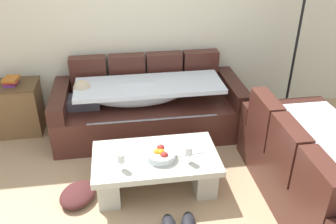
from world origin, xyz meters
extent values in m
cube|color=beige|center=(0.00, 2.15, 1.35)|extent=(9.00, 0.10, 2.70)
cube|color=#4A241D|center=(0.23, 1.60, 0.21)|extent=(2.25, 0.92, 0.42)
cube|color=#4A241D|center=(-0.48, 1.98, 0.65)|extent=(0.44, 0.16, 0.46)
cube|color=#4A241D|center=(0.00, 1.98, 0.65)|extent=(0.44, 0.16, 0.46)
cube|color=#4A241D|center=(0.47, 1.98, 0.65)|extent=(0.44, 0.16, 0.46)
cube|color=#4A241D|center=(0.94, 1.98, 0.65)|extent=(0.44, 0.16, 0.46)
cube|color=#3B1D17|center=(-0.80, 1.60, 0.52)|extent=(0.18, 0.92, 0.20)
cube|color=#3B1D17|center=(1.27, 1.60, 0.52)|extent=(0.18, 0.92, 0.20)
cube|color=#4C4C56|center=(-0.53, 1.59, 0.47)|extent=(0.36, 0.28, 0.11)
sphere|color=beige|center=(-0.53, 1.55, 0.64)|extent=(0.21, 0.21, 0.21)
sphere|color=#CCB793|center=(-0.53, 1.55, 0.67)|extent=(0.20, 0.20, 0.20)
ellipsoid|color=silver|center=(0.09, 1.55, 0.56)|extent=(1.10, 0.44, 0.28)
cube|color=silver|center=(0.23, 1.53, 0.66)|extent=(1.70, 0.60, 0.05)
cube|color=silver|center=(0.23, 1.16, 0.23)|extent=(1.44, 0.04, 0.38)
cube|color=#4A241D|center=(1.65, 0.11, 0.21)|extent=(0.92, 1.90, 0.42)
cube|color=#4A241D|center=(1.27, -0.40, 0.65)|extent=(0.16, 0.48, 0.46)
cube|color=#4A241D|center=(1.27, 0.11, 0.65)|extent=(0.16, 0.48, 0.46)
cube|color=#4A241D|center=(1.27, 0.62, 0.65)|extent=(0.16, 0.48, 0.46)
cube|color=#3B1D17|center=(1.65, 0.97, 0.52)|extent=(0.92, 0.18, 0.20)
ellipsoid|color=silver|center=(1.70, 0.14, 0.56)|extent=(0.44, 0.98, 0.28)
cube|color=beige|center=(0.18, 0.55, 0.35)|extent=(1.20, 0.68, 0.06)
cube|color=beige|center=(-0.28, 0.55, 0.16)|extent=(0.20, 0.54, 0.32)
cube|color=beige|center=(0.64, 0.55, 0.16)|extent=(0.20, 0.54, 0.32)
cylinder|color=silver|center=(0.23, 0.50, 0.42)|extent=(0.28, 0.28, 0.07)
sphere|color=orange|center=(0.19, 0.51, 0.44)|extent=(0.08, 0.08, 0.08)
sphere|color=#B22B26|center=(0.24, 0.57, 0.44)|extent=(0.08, 0.08, 0.08)
sphere|color=#AB2723|center=(0.25, 0.45, 0.44)|extent=(0.08, 0.08, 0.08)
sphere|color=orange|center=(0.23, 0.50, 0.44)|extent=(0.08, 0.08, 0.08)
cylinder|color=silver|center=(-0.14, 0.39, 0.38)|extent=(0.06, 0.06, 0.01)
cylinder|color=silver|center=(-0.14, 0.39, 0.42)|extent=(0.01, 0.01, 0.07)
cylinder|color=silver|center=(-0.14, 0.39, 0.50)|extent=(0.07, 0.07, 0.08)
cylinder|color=silver|center=(0.47, 0.41, 0.38)|extent=(0.06, 0.06, 0.01)
cylinder|color=silver|center=(0.47, 0.41, 0.42)|extent=(0.01, 0.01, 0.07)
cylinder|color=silver|center=(0.47, 0.41, 0.50)|extent=(0.07, 0.07, 0.08)
cube|color=white|center=(0.51, 0.61, 0.39)|extent=(0.30, 0.24, 0.01)
cube|color=brown|center=(-1.44, 1.85, 0.31)|extent=(0.70, 0.42, 0.62)
cube|color=brown|center=(-1.44, 1.85, 0.63)|extent=(0.72, 0.44, 0.02)
cube|color=#72337F|center=(-1.37, 1.85, 0.65)|extent=(0.13, 0.20, 0.03)
cube|color=red|center=(-1.37, 1.86, 0.68)|extent=(0.16, 0.18, 0.03)
cube|color=#B76623|center=(-1.36, 1.84, 0.71)|extent=(0.18, 0.21, 0.03)
cylinder|color=black|center=(2.10, 1.79, 0.01)|extent=(0.28, 0.28, 0.02)
cylinder|color=black|center=(2.10, 1.79, 0.92)|extent=(0.03, 0.03, 1.80)
ellipsoid|color=black|center=(0.40, -0.03, 0.04)|extent=(0.16, 0.29, 0.09)
ellipsoid|color=#4C2323|center=(-0.58, 0.47, 0.06)|extent=(0.46, 0.50, 0.12)
camera|label=1|loc=(-0.11, -2.22, 2.41)|focal=38.31mm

